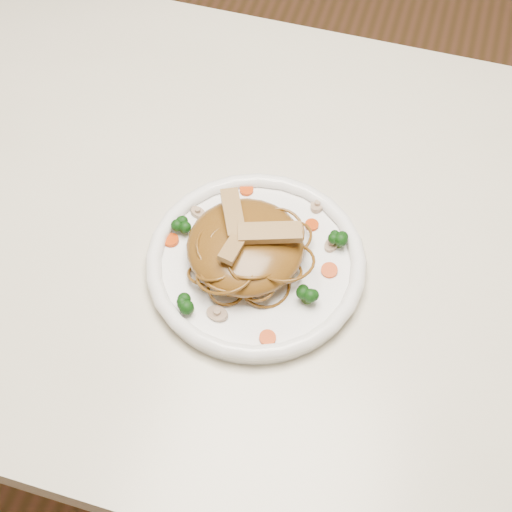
# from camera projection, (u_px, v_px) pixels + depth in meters

# --- Properties ---
(ground) EXTENTS (4.00, 4.00, 0.00)m
(ground) POSITION_uv_depth(u_px,v_px,m) (262.00, 428.00, 1.60)
(ground) COLOR #54391D
(ground) RESTS_ON ground
(table) EXTENTS (1.20, 0.80, 0.75)m
(table) POSITION_uv_depth(u_px,v_px,m) (264.00, 266.00, 1.06)
(table) COLOR beige
(table) RESTS_ON ground
(plate) EXTENTS (0.32, 0.32, 0.02)m
(plate) POSITION_uv_depth(u_px,v_px,m) (256.00, 266.00, 0.93)
(plate) COLOR white
(plate) RESTS_ON table
(noodle_mound) EXTENTS (0.17, 0.17, 0.05)m
(noodle_mound) POSITION_uv_depth(u_px,v_px,m) (245.00, 246.00, 0.91)
(noodle_mound) COLOR brown
(noodle_mound) RESTS_ON plate
(chicken_a) EXTENTS (0.08, 0.05, 0.01)m
(chicken_a) POSITION_uv_depth(u_px,v_px,m) (270.00, 233.00, 0.88)
(chicken_a) COLOR tan
(chicken_a) RESTS_ON noodle_mound
(chicken_b) EXTENTS (0.05, 0.07, 0.01)m
(chicken_b) POSITION_uv_depth(u_px,v_px,m) (233.00, 213.00, 0.90)
(chicken_b) COLOR tan
(chicken_b) RESTS_ON noodle_mound
(chicken_c) EXTENTS (0.03, 0.06, 0.01)m
(chicken_c) POSITION_uv_depth(u_px,v_px,m) (236.00, 243.00, 0.87)
(chicken_c) COLOR tan
(chicken_c) RESTS_ON noodle_mound
(broccoli_0) EXTENTS (0.03, 0.03, 0.03)m
(broccoli_0) POSITION_uv_depth(u_px,v_px,m) (339.00, 237.00, 0.93)
(broccoli_0) COLOR #0E390B
(broccoli_0) RESTS_ON plate
(broccoli_1) EXTENTS (0.04, 0.04, 0.03)m
(broccoli_1) POSITION_uv_depth(u_px,v_px,m) (184.00, 222.00, 0.94)
(broccoli_1) COLOR #0E390B
(broccoli_1) RESTS_ON plate
(broccoli_2) EXTENTS (0.03, 0.03, 0.03)m
(broccoli_2) POSITION_uv_depth(u_px,v_px,m) (188.00, 303.00, 0.88)
(broccoli_2) COLOR #0E390B
(broccoli_2) RESTS_ON plate
(broccoli_3) EXTENTS (0.03, 0.03, 0.03)m
(broccoli_3) POSITION_uv_depth(u_px,v_px,m) (308.00, 293.00, 0.89)
(broccoli_3) COLOR #0E390B
(broccoli_3) RESTS_ON plate
(carrot_0) EXTENTS (0.02, 0.02, 0.00)m
(carrot_0) POSITION_uv_depth(u_px,v_px,m) (312.00, 225.00, 0.96)
(carrot_0) COLOR #B82B06
(carrot_0) RESTS_ON plate
(carrot_1) EXTENTS (0.03, 0.03, 0.00)m
(carrot_1) POSITION_uv_depth(u_px,v_px,m) (171.00, 240.00, 0.94)
(carrot_1) COLOR #B82B06
(carrot_1) RESTS_ON plate
(carrot_2) EXTENTS (0.02, 0.02, 0.00)m
(carrot_2) POSITION_uv_depth(u_px,v_px,m) (329.00, 270.00, 0.92)
(carrot_2) COLOR #B82B06
(carrot_2) RESTS_ON plate
(carrot_3) EXTENTS (0.02, 0.02, 0.00)m
(carrot_3) POSITION_uv_depth(u_px,v_px,m) (246.00, 190.00, 0.99)
(carrot_3) COLOR #B82B06
(carrot_3) RESTS_ON plate
(carrot_4) EXTENTS (0.03, 0.03, 0.00)m
(carrot_4) POSITION_uv_depth(u_px,v_px,m) (268.00, 338.00, 0.87)
(carrot_4) COLOR #B82B06
(carrot_4) RESTS_ON plate
(mushroom_0) EXTENTS (0.03, 0.03, 0.01)m
(mushroom_0) POSITION_uv_depth(u_px,v_px,m) (217.00, 314.00, 0.88)
(mushroom_0) COLOR tan
(mushroom_0) RESTS_ON plate
(mushroom_1) EXTENTS (0.03, 0.03, 0.01)m
(mushroom_1) POSITION_uv_depth(u_px,v_px,m) (331.00, 245.00, 0.94)
(mushroom_1) COLOR tan
(mushroom_1) RESTS_ON plate
(mushroom_2) EXTENTS (0.03, 0.03, 0.01)m
(mushroom_2) POSITION_uv_depth(u_px,v_px,m) (198.00, 213.00, 0.97)
(mushroom_2) COLOR tan
(mushroom_2) RESTS_ON plate
(mushroom_3) EXTENTS (0.03, 0.03, 0.01)m
(mushroom_3) POSITION_uv_depth(u_px,v_px,m) (317.00, 206.00, 0.97)
(mushroom_3) COLOR tan
(mushroom_3) RESTS_ON plate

